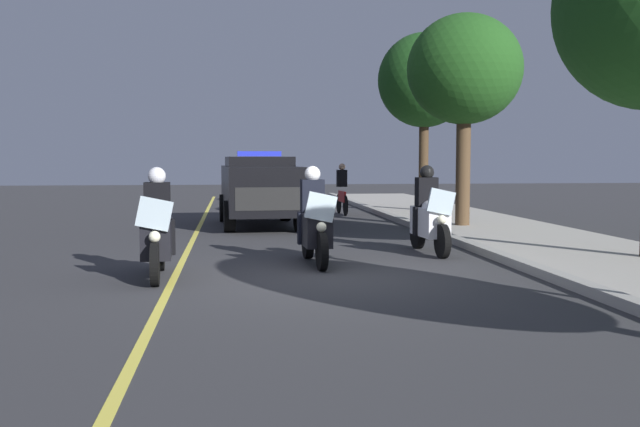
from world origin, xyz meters
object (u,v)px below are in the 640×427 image
at_px(tree_behind_suv, 424,81).
at_px(tree_far_back, 465,71).
at_px(police_suv, 260,187).
at_px(police_motorcycle_lead_right, 314,224).
at_px(police_motorcycle_trailing, 429,218).
at_px(police_motorcycle_lead_left, 157,233).
at_px(cyclist_background, 342,189).

bearing_deg(tree_behind_suv, tree_far_back, -4.40).
bearing_deg(police_suv, tree_behind_suv, 125.28).
xyz_separation_m(police_motorcycle_lead_right, police_suv, (-7.27, -0.68, 0.37)).
distance_m(police_motorcycle_trailing, tree_behind_suv, 11.12).
bearing_deg(police_motorcycle_lead_right, police_motorcycle_lead_left, -66.14).
bearing_deg(tree_behind_suv, police_motorcycle_lead_left, -31.41).
distance_m(police_motorcycle_lead_left, tree_far_back, 10.57).
height_order(police_motorcycle_lead_left, police_suv, police_suv).
xyz_separation_m(police_motorcycle_trailing, tree_behind_suv, (-10.13, 2.62, 3.75)).
xyz_separation_m(police_motorcycle_lead_right, police_motorcycle_trailing, (-1.17, 2.40, 0.00)).
height_order(police_motorcycle_lead_left, tree_behind_suv, tree_behind_suv).
relative_size(police_suv, cyclist_background, 2.84).
relative_size(police_motorcycle_lead_right, tree_behind_suv, 0.36).
distance_m(police_suv, cyclist_background, 4.62).
bearing_deg(police_motorcycle_lead_left, tree_far_back, 134.13).
height_order(cyclist_background, tree_behind_suv, tree_behind_suv).
height_order(police_motorcycle_trailing, cyclist_background, police_motorcycle_trailing).
distance_m(police_suv, tree_behind_suv, 7.76).
distance_m(police_motorcycle_lead_left, police_motorcycle_trailing, 5.49).
height_order(police_motorcycle_trailing, police_suv, police_suv).
bearing_deg(police_motorcycle_lead_left, police_motorcycle_trailing, 114.93).
bearing_deg(police_suv, cyclist_background, 141.98).
relative_size(police_motorcycle_trailing, police_suv, 0.43).
bearing_deg(police_motorcycle_lead_left, police_motorcycle_lead_right, 113.86).
bearing_deg(tree_far_back, tree_behind_suv, 175.60).
bearing_deg(tree_far_back, police_suv, -105.32).
xyz_separation_m(tree_far_back, tree_behind_suv, (-5.48, 0.42, 0.33)).
bearing_deg(police_motorcycle_trailing, cyclist_background, -178.61).
bearing_deg(police_suv, police_motorcycle_lead_left, -12.71).
relative_size(police_motorcycle_lead_left, police_motorcycle_lead_right, 1.00).
relative_size(police_motorcycle_lead_left, tree_far_back, 0.39).
height_order(police_motorcycle_lead_left, cyclist_background, police_motorcycle_lead_left).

